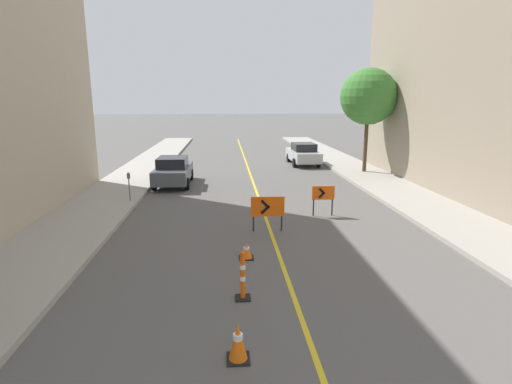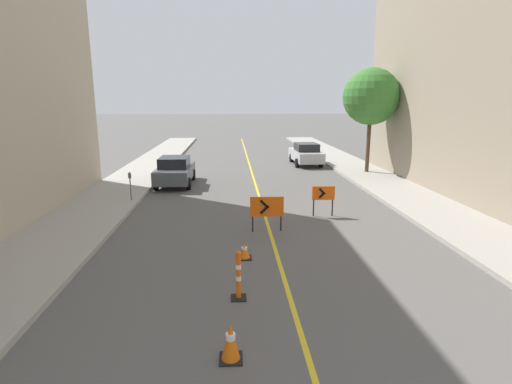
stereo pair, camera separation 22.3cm
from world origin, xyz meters
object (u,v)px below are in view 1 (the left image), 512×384
Objects in this scene: arrow_barricade_primary at (268,208)px; street_tree_right_near at (369,97)px; delineator_post_rear at (243,278)px; parked_car_curb_near at (173,171)px; parked_car_curb_mid at (303,154)px; arrow_barricade_secondary at (323,195)px; parking_meter_far_curb at (129,181)px; traffic_cone_second at (238,342)px; traffic_cone_third at (246,251)px.

arrow_barricade_primary is 13.92m from street_tree_right_near.
delineator_post_rear is 0.28× the size of parked_car_curb_near.
parked_car_curb_mid is (4.26, 15.22, -0.07)m from arrow_barricade_primary.
parked_car_curb_near is at bearing 137.79° from arrow_barricade_secondary.
parked_car_curb_near is 4.39m from parking_meter_far_curb.
arrow_barricade_secondary is at bearing 62.22° from delineator_post_rear.
parked_car_curb_near reaches higher than traffic_cone_second.
arrow_barricade_primary is at bearing 77.38° from delineator_post_rear.
street_tree_right_near is (8.55, 16.06, 4.32)m from delineator_post_rear.
arrow_barricade_primary is 9.52m from parked_car_curb_near.
parking_meter_far_curb is at bearing 111.30° from traffic_cone_second.
traffic_cone_third is 0.38× the size of parking_meter_far_curb.
arrow_barricade_secondary is 9.53m from parked_car_curb_near.
arrow_barricade_secondary is at bearing -16.93° from parking_meter_far_curb.
parking_meter_far_curb is at bearing -153.02° from street_tree_right_near.
delineator_post_rear is 7.68m from arrow_barricade_secondary.
traffic_cone_third is 0.11× the size of parked_car_curb_near.
arrow_barricade_primary is at bearing 79.82° from traffic_cone_second.
parked_car_curb_near reaches higher than parking_meter_far_curb.
street_tree_right_near is at bearing 58.25° from arrow_barricade_primary.
arrow_barricade_secondary reaches higher than traffic_cone_third.
delineator_post_rear is 0.95× the size of arrow_barricade_primary.
parked_car_curb_near is at bearing 70.55° from parking_meter_far_curb.
parked_car_curb_mid is at bearing 84.42° from arrow_barricade_secondary.
traffic_cone_second is 0.17× the size of parked_car_curb_near.
parked_car_curb_near is at bearing 101.02° from traffic_cone_second.
delineator_post_rear is (-0.22, -2.48, 0.28)m from traffic_cone_third.
parked_car_curb_near is at bearing -167.48° from street_tree_right_near.
parking_meter_far_curb is (-5.82, 4.33, 0.21)m from arrow_barricade_primary.
traffic_cone_second is 0.61× the size of delineator_post_rear.
traffic_cone_second reaches higher than traffic_cone_third.
street_tree_right_near reaches higher than parked_car_curb_near.
parked_car_curb_mid is at bearing 76.49° from arrow_barricade_primary.
delineator_post_rear is at bearing -100.50° from arrow_barricade_primary.
arrow_barricade_primary is at bearing -107.84° from parked_car_curb_mid.
delineator_post_rear is at bearing 85.27° from traffic_cone_second.
parked_car_curb_mid is (5.37, 20.21, 0.28)m from delineator_post_rear.
parking_meter_far_curb reaches higher than delineator_post_rear.
street_tree_right_near is (3.18, -4.15, 4.04)m from parked_car_curb_mid.
traffic_cone_third is 5.50m from arrow_barricade_secondary.
parking_meter_far_curb is at bearing 116.84° from delineator_post_rear.
parked_car_curb_near is at bearing -144.09° from parked_car_curb_mid.
arrow_barricade_primary is 15.81m from parked_car_curb_mid.
street_tree_right_near reaches higher than parking_meter_far_curb.
street_tree_right_near is at bearing -54.77° from parked_car_curb_mid.
parking_meter_far_curb is at bearing 165.11° from arrow_barricade_secondary.
traffic_cone_third is at bearing 84.93° from delineator_post_rear.
traffic_cone_second is 0.57× the size of arrow_barricade_primary.
traffic_cone_third is 2.50m from delineator_post_rear.
delineator_post_rear is 20.91m from parked_car_curb_mid.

